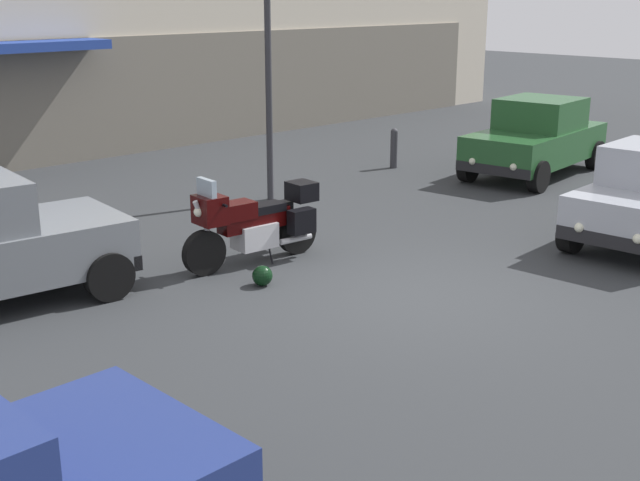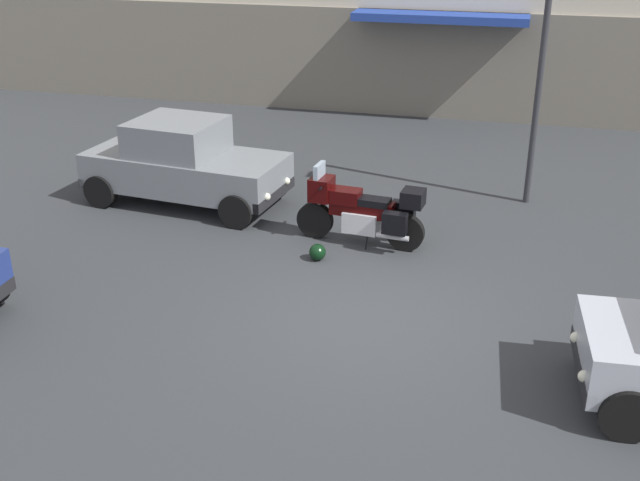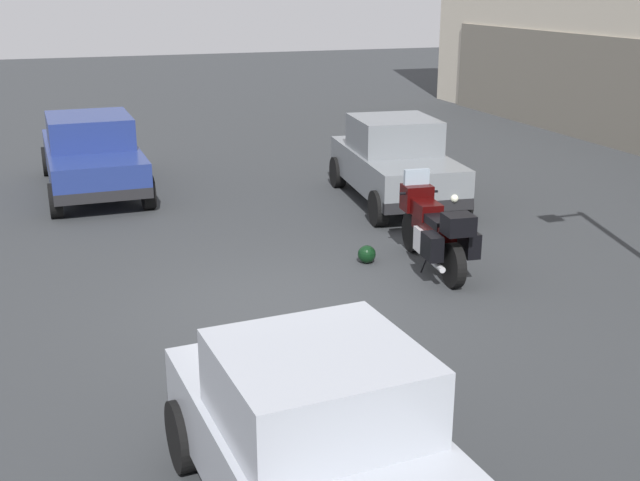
{
  "view_description": "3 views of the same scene",
  "coord_description": "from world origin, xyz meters",
  "px_view_note": "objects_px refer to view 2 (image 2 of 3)",
  "views": [
    {
      "loc": [
        -8.02,
        -6.47,
        3.81
      ],
      "look_at": [
        -0.8,
        0.99,
        0.71
      ],
      "focal_mm": 46.86,
      "sensor_mm": 36.0,
      "label": 1
    },
    {
      "loc": [
        1.8,
        -9.5,
        5.49
      ],
      "look_at": [
        -0.81,
        0.42,
        0.94
      ],
      "focal_mm": 43.69,
      "sensor_mm": 36.0,
      "label": 2
    },
    {
      "loc": [
        9.36,
        -2.76,
        4.08
      ],
      "look_at": [
        0.17,
        0.46,
        0.91
      ],
      "focal_mm": 44.32,
      "sensor_mm": 36.0,
      "label": 3
    }
  ],
  "objects_px": {
    "motorcycle": "(362,210)",
    "helmet": "(318,252)",
    "car_hatchback_near": "(184,163)",
    "streetlamp_curbside": "(543,49)"
  },
  "relations": [
    {
      "from": "motorcycle",
      "to": "helmet",
      "type": "xyz_separation_m",
      "value": [
        -0.57,
        -0.83,
        -0.48
      ]
    },
    {
      "from": "car_hatchback_near",
      "to": "streetlamp_curbside",
      "type": "relative_size",
      "value": 0.81
    },
    {
      "from": "motorcycle",
      "to": "car_hatchback_near",
      "type": "distance_m",
      "value": 3.87
    },
    {
      "from": "streetlamp_curbside",
      "to": "helmet",
      "type": "bearing_deg",
      "value": -133.2
    },
    {
      "from": "motorcycle",
      "to": "streetlamp_curbside",
      "type": "height_order",
      "value": "streetlamp_curbside"
    },
    {
      "from": "streetlamp_curbside",
      "to": "motorcycle",
      "type": "bearing_deg",
      "value": -135.55
    },
    {
      "from": "helmet",
      "to": "streetlamp_curbside",
      "type": "distance_m",
      "value": 5.56
    },
    {
      "from": "helmet",
      "to": "streetlamp_curbside",
      "type": "bearing_deg",
      "value": 46.8
    },
    {
      "from": "helmet",
      "to": "motorcycle",
      "type": "bearing_deg",
      "value": 55.68
    },
    {
      "from": "helmet",
      "to": "car_hatchback_near",
      "type": "relative_size",
      "value": 0.07
    }
  ]
}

